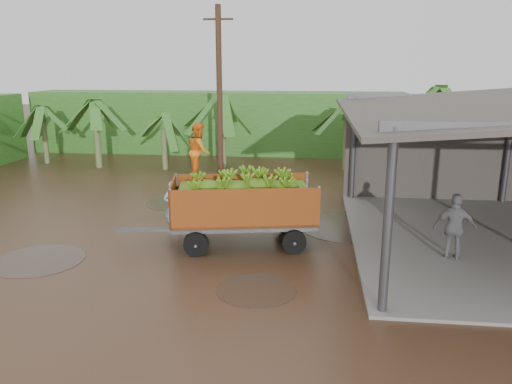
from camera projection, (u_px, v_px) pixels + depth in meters
ground at (184, 244)px, 14.80m from camera, size 100.00×100.00×0.00m
hedge_north at (217, 122)px, 29.98m from camera, size 22.00×3.00×3.60m
banana_trailer at (242, 202)px, 14.50m from camera, size 5.85×2.73×3.56m
man_blue at (174, 207)px, 15.62m from camera, size 0.66×0.49×1.68m
man_grey at (455, 228)px, 13.29m from camera, size 1.14×0.55×1.88m
utility_pole at (220, 99)px, 20.49m from camera, size 1.20×0.24×7.47m
banana_plants at (89, 144)px, 21.14m from camera, size 25.62×20.64×4.39m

